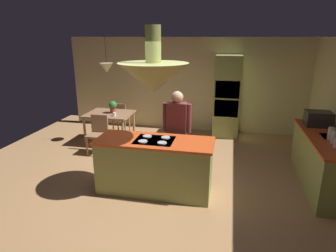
{
  "coord_description": "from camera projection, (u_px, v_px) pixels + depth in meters",
  "views": [
    {
      "loc": [
        1.17,
        -4.57,
        2.57
      ],
      "look_at": [
        0.1,
        0.4,
        1.0
      ],
      "focal_mm": 31.17,
      "sensor_mm": 36.0,
      "label": 1
    }
  ],
  "objects": [
    {
      "name": "cup_on_table",
      "position": [
        114.0,
        114.0,
        6.89
      ],
      "size": [
        0.07,
        0.07,
        0.09
      ],
      "primitive_type": "cylinder",
      "color": "white",
      "rests_on": "dining_table"
    },
    {
      "name": "microwave_on_counter",
      "position": [
        318.0,
        119.0,
        5.52
      ],
      "size": [
        0.46,
        0.36,
        0.28
      ],
      "primitive_type": "cube",
      "color": "#232326",
      "rests_on": "counter_run_right"
    },
    {
      "name": "chair_facing_island",
      "position": [
        98.0,
        131.0,
        6.6
      ],
      "size": [
        0.4,
        0.4,
        0.87
      ],
      "color": "#9A6E4D",
      "rests_on": "ground"
    },
    {
      "name": "kitchen_island",
      "position": [
        155.0,
        166.0,
        4.94
      ],
      "size": [
        1.96,
        0.77,
        0.95
      ],
      "color": "#8C934C",
      "rests_on": "ground"
    },
    {
      "name": "counter_run_right",
      "position": [
        323.0,
        161.0,
        5.11
      ],
      "size": [
        0.73,
        2.15,
        0.93
      ],
      "color": "#8C934C",
      "rests_on": "ground"
    },
    {
      "name": "ground",
      "position": [
        158.0,
        185.0,
        5.26
      ],
      "size": [
        8.16,
        8.16,
        0.0
      ],
      "primitive_type": "plane",
      "color": "#AD7F51"
    },
    {
      "name": "potted_plant_on_table",
      "position": [
        113.0,
        106.0,
        7.13
      ],
      "size": [
        0.2,
        0.2,
        0.3
      ],
      "color": "#99382D",
      "rests_on": "dining_table"
    },
    {
      "name": "pendant_light_over_table",
      "position": [
        107.0,
        68.0,
        6.83
      ],
      "size": [
        0.32,
        0.32,
        0.82
      ],
      "color": "beige"
    },
    {
      "name": "chair_by_back_wall",
      "position": [
        120.0,
        116.0,
        7.86
      ],
      "size": [
        0.4,
        0.4,
        0.87
      ],
      "rotation": [
        0.0,
        0.0,
        3.14
      ],
      "color": "#9A6E4D",
      "rests_on": "ground"
    },
    {
      "name": "dining_table",
      "position": [
        110.0,
        117.0,
        7.19
      ],
      "size": [
        1.09,
        0.91,
        0.76
      ],
      "color": "#9A6E4D",
      "rests_on": "ground"
    },
    {
      "name": "person_at_island",
      "position": [
        177.0,
        129.0,
        5.36
      ],
      "size": [
        0.53,
        0.22,
        1.64
      ],
      "color": "tan",
      "rests_on": "ground"
    },
    {
      "name": "canister_tea",
      "position": [
        331.0,
        134.0,
        4.79
      ],
      "size": [
        0.1,
        0.1,
        0.21
      ],
      "primitive_type": "cylinder",
      "color": "silver",
      "rests_on": "counter_run_right"
    },
    {
      "name": "wall_back",
      "position": [
        188.0,
        85.0,
        8.11
      ],
      "size": [
        6.8,
        0.1,
        2.55
      ],
      "primitive_type": "cube",
      "color": "beige",
      "rests_on": "ground"
    },
    {
      "name": "range_hood",
      "position": [
        153.0,
        76.0,
        4.49
      ],
      "size": [
        1.1,
        1.1,
        1.0
      ],
      "color": "#8C934C"
    },
    {
      "name": "canister_sugar",
      "position": [
        335.0,
        137.0,
        4.62
      ],
      "size": [
        0.1,
        0.1,
        0.2
      ],
      "primitive_type": "cylinder",
      "color": "silver",
      "rests_on": "counter_run_right"
    },
    {
      "name": "oven_tower",
      "position": [
        227.0,
        97.0,
        7.57
      ],
      "size": [
        0.66,
        0.62,
        2.12
      ],
      "color": "#8C934C",
      "rests_on": "ground"
    }
  ]
}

